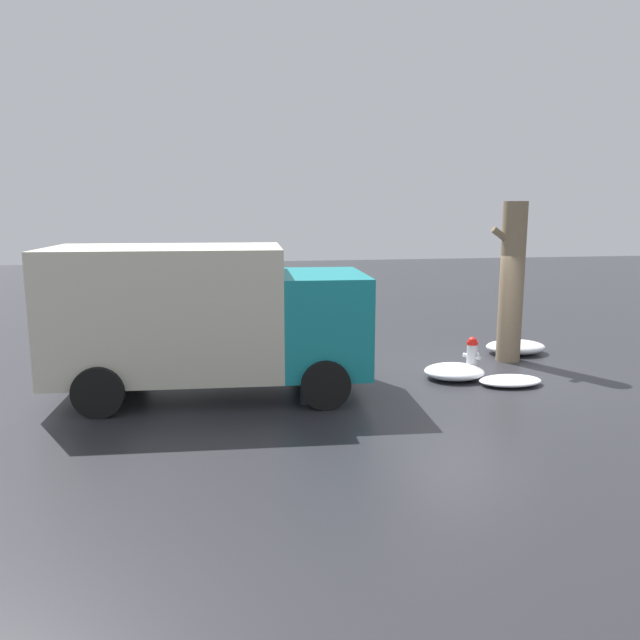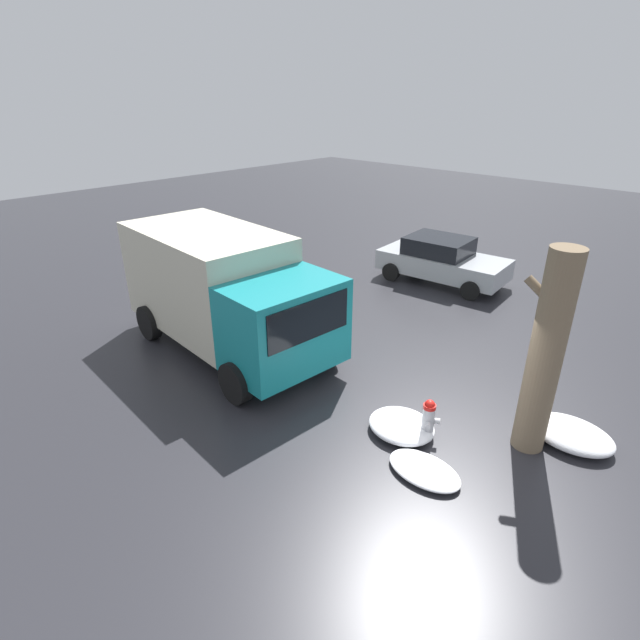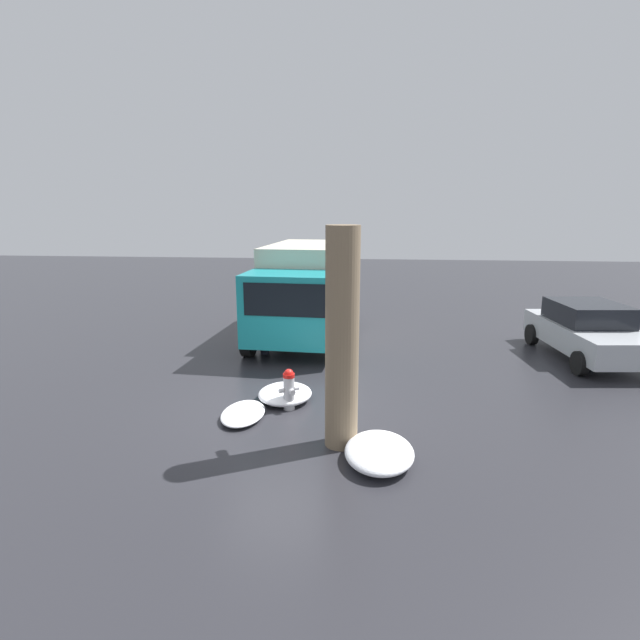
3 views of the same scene
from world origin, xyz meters
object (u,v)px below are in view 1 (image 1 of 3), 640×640
object	(u,v)px
fire_hydrant	(472,356)
delivery_truck	(204,314)
tree_trunk	(512,282)
pedestrian	(306,356)
parked_car	(249,298)

from	to	relation	value
fire_hydrant	delivery_truck	xyz separation A→B (m)	(5.66, 0.30, 1.13)
tree_trunk	pedestrian	world-z (taller)	tree_trunk
parked_car	fire_hydrant	bearing A→B (deg)	24.37
tree_trunk	parked_car	size ratio (longest dim) A/B	0.87
fire_hydrant	parked_car	xyz separation A→B (m)	(4.31, -7.49, 0.32)
delivery_truck	parked_car	distance (m)	7.95
tree_trunk	pedestrian	xyz separation A→B (m)	(5.25, 2.44, -0.98)
fire_hydrant	tree_trunk	distance (m)	2.32
fire_hydrant	pedestrian	distance (m)	4.08
delivery_truck	fire_hydrant	bearing A→B (deg)	96.75
fire_hydrant	parked_car	bearing A→B (deg)	88.24
delivery_truck	parked_car	bearing A→B (deg)	173.86
pedestrian	parked_car	xyz separation A→B (m)	(0.48, -8.79, -0.15)
tree_trunk	parked_car	distance (m)	8.63
fire_hydrant	tree_trunk	bearing A→B (deg)	7.01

